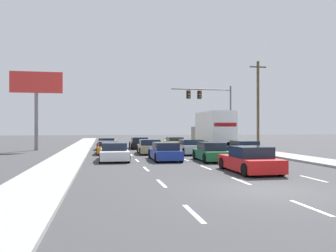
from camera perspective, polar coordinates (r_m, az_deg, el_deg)
name	(u,v)px	position (r m, az deg, el deg)	size (l,w,h in m)	color
ground_plane	(157,149)	(37.12, -1.82, -3.76)	(140.00, 140.00, 0.00)	#3D3D3F
sidewalk_right	(248,150)	(34.62, 13.07, -3.89)	(2.50, 80.00, 0.14)	#9E9E99
sidewalk_left	(74,152)	(31.77, -15.18, -4.21)	(2.50, 80.00, 0.14)	#9E9E99
lane_markings	(161,150)	(34.40, -1.10, -4.03)	(6.94, 62.00, 0.01)	silver
car_maroon	(107,144)	(36.62, -10.04, -2.95)	(2.02, 4.09, 1.17)	maroon
car_orange	(108,148)	(30.53, -9.78, -3.53)	(1.97, 4.44, 1.10)	orange
car_white	(114,152)	(24.24, -8.85, -4.30)	(2.02, 4.69, 1.23)	white
car_black	(139,143)	(37.44, -4.76, -2.88)	(1.99, 4.18, 1.22)	black
car_tan	(150,147)	(30.05, -3.05, -3.49)	(2.10, 4.11, 1.24)	tan
car_blue	(165,152)	(24.04, -0.50, -4.29)	(1.90, 4.33, 1.25)	#1E389E
car_yellow	(174,143)	(37.62, 1.05, -2.83)	(1.92, 4.39, 1.24)	yellow
car_silver	(191,147)	(29.83, 3.73, -3.49)	(2.11, 4.59, 1.25)	#B7BABF
car_green	(211,152)	(23.73, 7.14, -4.32)	(1.95, 4.10, 1.27)	#196B38
car_red	(250,161)	(18.08, 13.31, -5.56)	(2.01, 4.23, 1.32)	red
box_truck	(212,129)	(35.80, 7.27, -0.41)	(2.70, 8.89, 3.83)	white
car_navy	(244,149)	(28.21, 12.44, -3.71)	(1.98, 4.48, 1.22)	#141E4C
traffic_signal_mast	(207,101)	(42.21, 6.45, 4.14)	(7.52, 0.69, 7.36)	#595B56
utility_pole_mid	(258,104)	(37.72, 14.58, 3.55)	(1.80, 0.28, 9.25)	brown
roadside_billboard	(36,92)	(37.10, -20.82, 5.19)	(5.05, 0.36, 7.85)	slate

